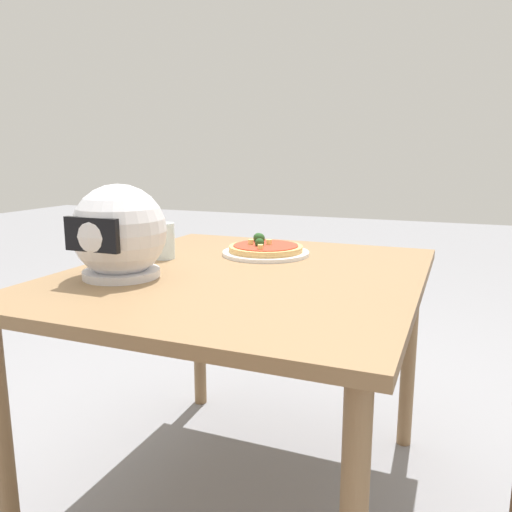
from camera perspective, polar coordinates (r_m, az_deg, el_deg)
name	(u,v)px	position (r m, az deg, el deg)	size (l,w,h in m)	color
ground_plane	(246,496)	(1.73, -1.17, -25.22)	(14.00, 14.00, 0.00)	gray
dining_table	(245,298)	(1.45, -1.27, -4.74)	(0.95, 1.10, 0.71)	olive
pizza_plate	(266,253)	(1.66, 1.10, 0.33)	(0.28, 0.28, 0.01)	white
pizza	(265,247)	(1.66, 1.03, 0.98)	(0.24, 0.24, 0.05)	tan
motorcycle_helmet	(119,233)	(1.39, -15.01, 2.46)	(0.25, 0.25, 0.25)	silver
drinking_glass	(164,241)	(1.62, -10.27, 1.67)	(0.07, 0.07, 0.11)	silver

